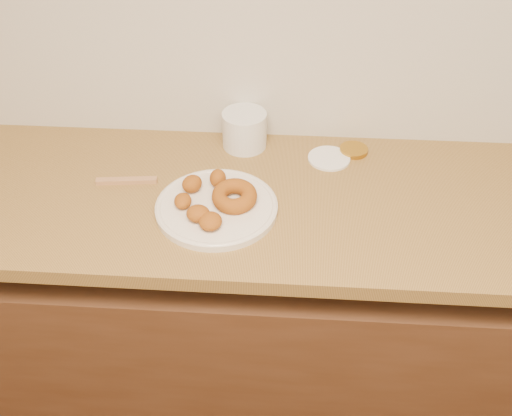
% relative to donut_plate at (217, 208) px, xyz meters
% --- Properties ---
extents(base_cabinet, '(3.60, 0.60, 0.77)m').
position_rel_donut_plate_xyz_m(base_cabinet, '(0.37, 0.07, -0.52)').
color(base_cabinet, '#51311E').
rests_on(base_cabinet, floor).
extents(butcher_block, '(2.30, 0.62, 0.04)m').
position_rel_donut_plate_xyz_m(butcher_block, '(-0.28, 0.07, -0.03)').
color(butcher_block, olive).
rests_on(butcher_block, base_cabinet).
extents(backsplash, '(3.60, 0.02, 0.60)m').
position_rel_donut_plate_xyz_m(backsplash, '(0.37, 0.37, 0.29)').
color(backsplash, beige).
rests_on(backsplash, wall_back).
extents(donut_plate, '(0.31, 0.31, 0.02)m').
position_rel_donut_plate_xyz_m(donut_plate, '(0.00, 0.00, 0.00)').
color(donut_plate, silver).
rests_on(donut_plate, butcher_block).
extents(ring_donut, '(0.13, 0.13, 0.05)m').
position_rel_donut_plate_xyz_m(ring_donut, '(0.04, 0.01, 0.03)').
color(ring_donut, '#9C5718').
rests_on(ring_donut, donut_plate).
extents(fried_dough_chunks, '(0.13, 0.22, 0.05)m').
position_rel_donut_plate_xyz_m(fried_dough_chunks, '(-0.04, -0.01, 0.03)').
color(fried_dough_chunks, '#9C5718').
rests_on(fried_dough_chunks, donut_plate).
extents(plastic_tub, '(0.15, 0.15, 0.10)m').
position_rel_donut_plate_xyz_m(plastic_tub, '(0.05, 0.30, 0.04)').
color(plastic_tub, silver).
rests_on(plastic_tub, butcher_block).
extents(tub_lid, '(0.15, 0.15, 0.01)m').
position_rel_donut_plate_xyz_m(tub_lid, '(0.29, 0.24, -0.01)').
color(tub_lid, white).
rests_on(tub_lid, butcher_block).
extents(brass_jar_lid, '(0.09, 0.09, 0.01)m').
position_rel_donut_plate_xyz_m(brass_jar_lid, '(0.36, 0.28, -0.00)').
color(brass_jar_lid, '#AB7C24').
rests_on(brass_jar_lid, butcher_block).
extents(wooden_utensil, '(0.16, 0.04, 0.01)m').
position_rel_donut_plate_xyz_m(wooden_utensil, '(-0.25, 0.10, -0.00)').
color(wooden_utensil, '#A7754A').
rests_on(wooden_utensil, butcher_block).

